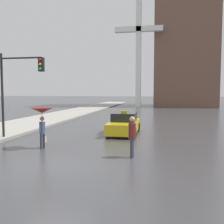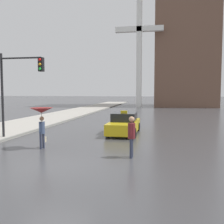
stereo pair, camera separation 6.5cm
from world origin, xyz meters
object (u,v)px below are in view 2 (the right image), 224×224
taxi (124,124)px  traffic_light (19,80)px  pedestrian_man (132,133)px  monument_cross (139,46)px  pedestrian_with_umbrella (42,115)px

taxi → traffic_light: bearing=30.9°
pedestrian_man → monument_cross: monument_cross is taller
pedestrian_with_umbrella → pedestrian_man: bearing=-90.3°
pedestrian_man → taxi: bearing=-165.0°
pedestrian_man → traffic_light: bearing=-109.1°
pedestrian_man → monument_cross: bearing=-171.5°
pedestrian_with_umbrella → traffic_light: bearing=61.2°
pedestrian_with_umbrella → traffic_light: 3.62m
pedestrian_with_umbrella → taxi: bearing=-20.1°
pedestrian_man → traffic_light: size_ratio=0.35×
pedestrian_with_umbrella → monument_cross: bearing=8.4°
traffic_light → pedestrian_with_umbrella: bearing=-40.4°
pedestrian_with_umbrella → traffic_light: size_ratio=0.40×
traffic_light → monument_cross: bearing=82.5°
taxi → monument_cross: bearing=-87.1°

